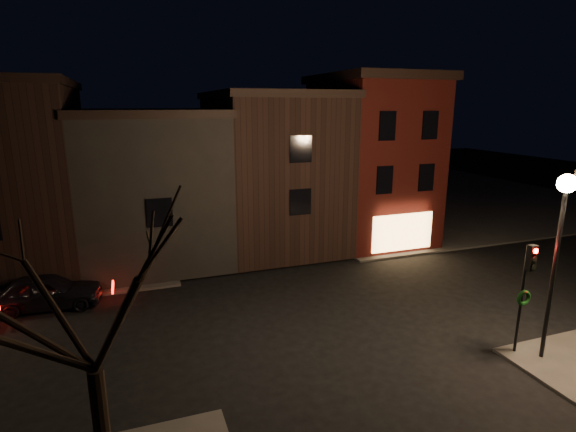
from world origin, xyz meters
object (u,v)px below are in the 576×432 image
object	(u,v)px
traffic_signal	(526,282)
parked_car_a	(47,291)
bare_tree_left	(84,274)
street_lamp_near	(562,217)

from	to	relation	value
traffic_signal	parked_car_a	bearing A→B (deg)	148.63
bare_tree_left	parked_car_a	world-z (taller)	bare_tree_left
parked_car_a	bare_tree_left	bearing A→B (deg)	-161.90
street_lamp_near	bare_tree_left	distance (m)	14.24
street_lamp_near	bare_tree_left	bearing A→B (deg)	-175.97
traffic_signal	parked_car_a	xyz separation A→B (m)	(-16.42, 10.01, -2.03)
street_lamp_near	parked_car_a	distance (m)	20.48
traffic_signal	bare_tree_left	xyz separation A→B (m)	(-13.60, -1.49, 2.63)
street_lamp_near	parked_car_a	xyz separation A→B (m)	(-17.02, 10.50, -4.41)
street_lamp_near	bare_tree_left	size ratio (longest dim) A/B	0.86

